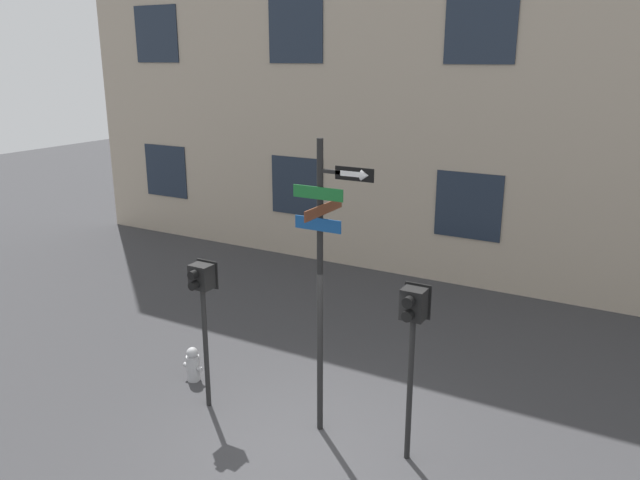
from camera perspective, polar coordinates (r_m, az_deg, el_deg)
The scene contains 6 objects.
ground_plane at distance 9.46m, azimuth -1.88°, elevation -18.78°, with size 60.00×60.00×0.00m, color #38383A.
building_facade at distance 15.24m, azimuth 14.81°, elevation 18.30°, with size 24.00×0.63×12.18m.
street_sign_pole at distance 8.76m, azimuth 0.32°, elevation -2.51°, with size 1.19×1.02×4.41m.
pedestrian_signal_left at distance 9.81m, azimuth -10.70°, elevation -4.91°, with size 0.39×0.40×2.44m.
pedestrian_signal_right at distance 8.41m, azimuth 8.45°, elevation -7.75°, with size 0.37×0.40×2.58m.
fire_hydrant at distance 11.29m, azimuth -11.54°, elevation -11.09°, with size 0.39×0.23×0.62m.
Camera 1 is at (4.07, -6.58, 5.45)m, focal length 35.00 mm.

